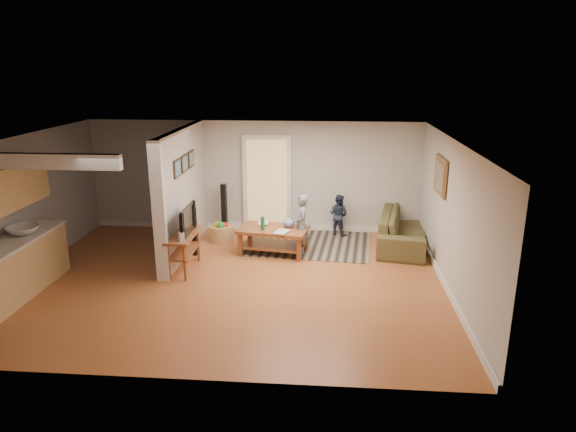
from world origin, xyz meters
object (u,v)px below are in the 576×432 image
Objects in this scene: sofa at (403,244)px; speaker_right at (224,208)px; coffee_table at (274,233)px; child at (301,253)px; toy_basket at (222,233)px; tv_console at (184,237)px; toddler at (338,235)px; speaker_left at (194,232)px.

speaker_right reaches higher than sofa.
coffee_table is 0.68m from child.
tv_console is at bearing -101.32° from toy_basket.
tv_console is at bearing 123.10° from sofa.
speaker_right reaches higher than coffee_table.
tv_console reaches higher than sofa.
speaker_right is 2.64m from toddler.
tv_console is (-1.56, -1.05, 0.23)m from coffee_table.
speaker_left is at bearing 113.21° from sofa.
toy_basket is at bearing 78.63° from tv_console.
coffee_table is 1.60m from speaker_left.
sofa is 1.63× the size of coffee_table.
toddler is (2.89, 1.50, -0.48)m from speaker_left.
toddler is (2.58, 0.00, -0.56)m from speaker_right.
toy_basket is at bearing -121.71° from child.
child is 1.45m from toddler.
coffee_table is at bearing 33.82° from tv_console.
toddler is (2.86, 2.31, -0.65)m from tv_console.
child is (1.82, -1.23, -0.56)m from speaker_right.
speaker_left reaches higher than toddler.
sofa is 1.96× the size of child.
toddler is at bearing 38.02° from speaker_left.
speaker_right reaches higher than toy_basket.
speaker_right is 0.92× the size of child.
sofa is 4.03m from speaker_right.
tv_console is 1.22× the size of toddler.
speaker_right is at bearing 95.16° from toy_basket.
child is 1.31× the size of toddler.
speaker_left reaches higher than toy_basket.
child is at bearing -24.51° from speaker_right.
toddler reaches higher than toy_basket.
sofa is at bearing 23.78° from speaker_left.
speaker_right reaches higher than tv_console.
speaker_right is (0.31, 1.50, 0.08)m from speaker_left.
coffee_table is at bearing -34.95° from speaker_right.
tv_console is 1.18× the size of speaker_left.
speaker_left is 1.86× the size of toy_basket.
sofa is 4.65× the size of toy_basket.
speaker_left is at bearing -171.41° from coffee_table.
speaker_right is at bearing 92.80° from sofa.
speaker_right is 1.20× the size of toddler.
tv_console reaches higher than speaker_left.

